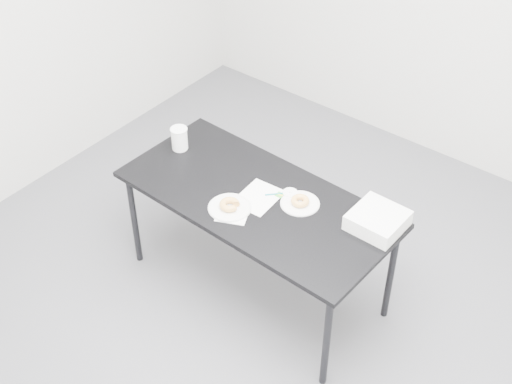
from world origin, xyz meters
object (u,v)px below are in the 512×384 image
Objects in this scene: pen at (276,194)px; plate_near at (230,208)px; donut_near at (230,205)px; bakery_box at (378,220)px; coffee_cup at (179,138)px; table at (257,205)px; scorecard at (258,197)px; donut_far at (300,201)px; plate_far at (300,204)px.

pen and plate_near have the same top height.
donut_near is 0.42× the size of bakery_box.
pen is 0.84× the size of coffee_cup.
table is 0.68m from bakery_box.
donut_near is at bearing -114.46° from scorecard.
plate_far is at bearing 0.00° from donut_far.
pen reaches higher than scorecard.
pen is 0.15m from donut_far.
donut_far is at bearing 20.68° from scorecard.
donut_near is at bearing -107.20° from table.
bakery_box is (0.64, 0.20, 0.10)m from table.
donut_near is (-0.13, -0.25, 0.02)m from pen.
scorecard is 2.15× the size of pen.
coffee_cup reaches higher than plate_far.
coffee_cup is at bearing -178.45° from plate_far.
plate_near is 0.38m from plate_far.
bakery_box is at bearing 13.26° from plate_far.
pen reaches higher than plate_far.
donut_far is 0.87m from coffee_cup.
bakery_box is at bearing 13.26° from donut_far.
table is at bearing 70.68° from donut_near.
donut_near is at bearing 0.00° from plate_near.
donut_near is (-0.06, -0.17, 0.03)m from scorecard.
coffee_cup is (-0.86, -0.02, 0.05)m from donut_far.
donut_near reaches higher than scorecard.
plate_near reaches higher than table.
plate_near is at bearing 0.00° from donut_near.
plate_near is at bearing -114.46° from scorecard.
plate_near is at bearing -136.43° from donut_far.
plate_far is (0.15, 0.02, -0.00)m from pen.
plate_far is (0.28, 0.26, -0.00)m from plate_near.
donut_far is 0.38× the size of bakery_box.
plate_near is at bearing -163.87° from pen.
scorecard is 0.24m from donut_far.
pen is (0.06, 0.08, 0.01)m from scorecard.
donut_far is at bearing 1.55° from coffee_cup.
table is at bearing -155.89° from donut_far.
pen is 0.28m from donut_near.
plate_near reaches higher than plate_far.
donut_far reaches higher than scorecard.
donut_near is (-0.06, -0.17, 0.08)m from table.
plate_near is 0.64m from coffee_cup.
table is 0.66m from coffee_cup.
plate_far is (0.21, 0.10, 0.00)m from scorecard.
coffee_cup is (-0.59, 0.24, 0.04)m from donut_near.
plate_far is 0.87m from coffee_cup.
scorecard is 0.67m from bakery_box.
bakery_box reaches higher than donut_far.
coffee_cup is at bearing -173.55° from bakery_box.
plate_near is (-0.06, -0.17, 0.06)m from table.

